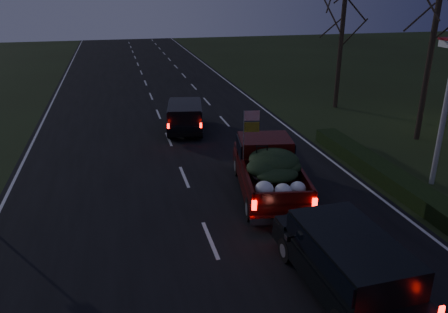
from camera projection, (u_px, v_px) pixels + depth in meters
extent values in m
plane|color=black|center=(210.00, 240.00, 13.48)|extent=(120.00, 120.00, 0.00)
cube|color=black|center=(210.00, 240.00, 13.47)|extent=(14.00, 120.00, 0.02)
cube|color=black|center=(380.00, 171.00, 17.86)|extent=(1.00, 10.00, 0.60)
cylinder|color=black|center=(430.00, 56.00, 21.13)|extent=(0.28, 0.28, 8.50)
cylinder|color=black|center=(340.00, 53.00, 27.51)|extent=(0.28, 0.28, 7.00)
cube|color=#3F0A08|center=(268.00, 177.00, 16.41)|extent=(2.98, 5.59, 0.58)
cube|color=#3F0A08|center=(265.00, 149.00, 17.01)|extent=(2.22, 2.00, 0.96)
cube|color=black|center=(265.00, 146.00, 16.97)|extent=(2.31, 1.92, 0.58)
cube|color=#3F0A08|center=(275.00, 185.00, 15.01)|extent=(2.43, 3.26, 0.06)
ellipsoid|color=black|center=(275.00, 166.00, 15.33)|extent=(1.99, 2.17, 0.64)
cylinder|color=gray|center=(244.00, 139.00, 15.79)|extent=(0.03, 0.03, 2.12)
cube|color=red|center=(252.00, 116.00, 15.49)|extent=(0.55, 0.11, 0.36)
cube|color=gold|center=(252.00, 127.00, 15.64)|extent=(0.55, 0.11, 0.36)
cube|color=black|center=(185.00, 120.00, 23.87)|extent=(2.52, 4.57, 0.54)
cube|color=black|center=(185.00, 110.00, 23.44)|extent=(2.21, 3.40, 0.72)
cube|color=black|center=(185.00, 109.00, 23.41)|extent=(2.28, 3.32, 0.43)
cube|color=black|center=(343.00, 268.00, 11.10)|extent=(2.10, 4.78, 0.59)
cube|color=black|center=(351.00, 251.00, 10.64)|extent=(1.95, 3.50, 0.79)
cube|color=black|center=(351.00, 248.00, 10.61)|extent=(2.04, 3.40, 0.47)
cube|color=black|center=(288.00, 237.00, 11.45)|extent=(0.10, 0.22, 0.16)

